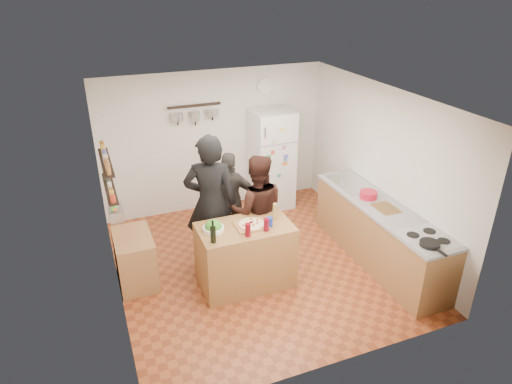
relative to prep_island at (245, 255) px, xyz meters
name	(u,v)px	position (x,y,z in m)	size (l,w,h in m)	color
room_shell	(249,178)	(0.34, 0.75, 0.79)	(4.20, 4.20, 4.20)	brown
prep_island	(245,255)	(0.00, 0.00, 0.00)	(1.25, 0.72, 0.91)	olive
pizza_board	(251,225)	(0.08, -0.02, 0.47)	(0.42, 0.34, 0.02)	#966336
pizza	(251,224)	(0.08, -0.02, 0.48)	(0.34, 0.34, 0.02)	beige
salad_bowl	(213,229)	(-0.42, 0.05, 0.48)	(0.28, 0.28, 0.06)	white
wine_bottle	(213,235)	(-0.50, -0.22, 0.56)	(0.07, 0.07, 0.21)	black
wine_glass_near	(248,230)	(-0.05, -0.24, 0.54)	(0.07, 0.07, 0.18)	#5E0811
wine_glass_far	(266,225)	(0.22, -0.20, 0.54)	(0.07, 0.07, 0.17)	#5D0815
pepper_mill	(275,212)	(0.45, 0.05, 0.55)	(0.06, 0.06, 0.19)	olive
salt_canister	(270,222)	(0.30, -0.12, 0.52)	(0.08, 0.08, 0.13)	navy
person_left	(211,204)	(-0.29, 0.60, 0.56)	(0.74, 0.49, 2.04)	black
person_center	(257,211)	(0.35, 0.46, 0.40)	(0.83, 0.64, 1.70)	black
person_back	(230,200)	(0.16, 1.09, 0.31)	(0.90, 0.38, 1.54)	#2F2B29
counter_run	(379,234)	(2.04, -0.19, -0.01)	(0.63, 2.63, 0.90)	#9E7042
stove_top	(428,239)	(2.04, -1.14, 0.46)	(0.60, 0.62, 0.02)	white
skillet	(430,244)	(1.94, -1.28, 0.49)	(0.25, 0.25, 0.05)	black
sink	(351,183)	(2.04, 0.66, 0.46)	(0.50, 0.80, 0.03)	silver
cutting_board	(386,209)	(2.04, -0.26, 0.46)	(0.30, 0.40, 0.02)	olive
red_bowl	(368,195)	(1.99, 0.11, 0.52)	(0.25, 0.25, 0.11)	#B4142B
fridge	(271,159)	(1.29, 2.11, 0.45)	(0.70, 0.68, 1.80)	white
wall_clock	(265,86)	(1.29, 2.44, 1.69)	(0.30, 0.30, 0.03)	silver
spice_shelf_lower	(110,188)	(-1.59, 0.56, 1.04)	(0.12, 1.00, 0.03)	black
spice_shelf_upper	(106,162)	(-1.59, 0.56, 1.40)	(0.12, 1.00, 0.03)	black
produce_basket	(116,212)	(-1.56, 0.56, 0.69)	(0.18, 0.35, 0.14)	silver
side_table	(135,259)	(-1.40, 0.60, -0.09)	(0.50, 0.80, 0.73)	#AD7D48
pot_rack	(194,106)	(-0.01, 2.36, 1.49)	(0.90, 0.04, 0.04)	black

